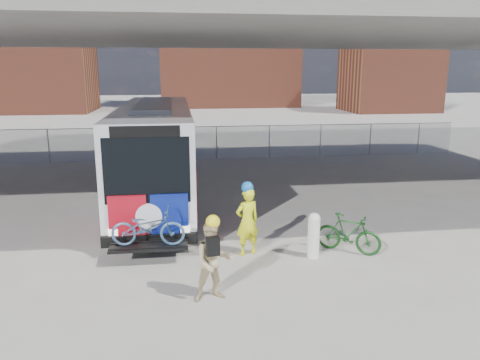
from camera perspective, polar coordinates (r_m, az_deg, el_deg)
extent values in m
plane|color=#9E9991|center=(14.72, -2.67, -6.13)|extent=(160.00, 160.00, 0.00)
cube|color=silver|center=(18.37, -10.18, 3.88)|extent=(2.55, 12.00, 3.20)
cube|color=black|center=(18.77, -10.20, 6.05)|extent=(2.61, 11.00, 1.28)
cube|color=black|center=(12.46, -11.29, 1.17)|extent=(2.24, 0.12, 1.76)
cube|color=black|center=(12.29, -11.51, 5.84)|extent=(1.78, 0.12, 0.30)
cube|color=black|center=(12.88, -10.93, -7.15)|extent=(2.55, 0.20, 0.30)
cube|color=#9F0C19|center=(12.75, -13.53, -4.41)|extent=(1.00, 0.08, 1.20)
cube|color=navy|center=(12.68, -8.57, -4.28)|extent=(1.00, 0.08, 1.20)
cylinder|color=silver|center=(12.68, -11.06, -4.38)|extent=(0.70, 0.06, 0.70)
cube|color=gray|center=(18.17, -10.40, 9.07)|extent=(1.28, 7.20, 0.14)
cube|color=black|center=(12.42, -11.05, -7.95)|extent=(2.00, 0.70, 0.06)
cylinder|color=black|center=(14.53, -15.17, -4.78)|extent=(0.30, 1.00, 1.00)
cylinder|color=black|center=(14.41, -6.00, -4.54)|extent=(0.30, 1.00, 1.00)
cylinder|color=black|center=(22.83, -12.53, 1.90)|extent=(0.30, 1.00, 1.00)
cylinder|color=black|center=(22.74, -6.72, 2.09)|extent=(0.30, 1.00, 1.00)
cube|color=#9F0C19|center=(14.91, -15.65, -1.16)|extent=(0.06, 2.60, 1.70)
cube|color=navy|center=(16.45, -14.92, 0.23)|extent=(0.06, 1.40, 1.70)
cube|color=#9F0C19|center=(14.77, -5.57, -0.85)|extent=(0.06, 2.60, 1.70)
cube|color=navy|center=(16.32, -5.80, 0.51)|extent=(0.06, 1.40, 1.70)
imported|color=#3F678C|center=(12.24, -11.16, -5.66)|extent=(1.94, 0.85, 0.99)
cube|color=#605E59|center=(17.96, -4.12, 19.21)|extent=(40.00, 16.00, 1.50)
cylinder|color=gray|center=(27.01, -22.29, 3.82)|extent=(0.06, 0.06, 1.80)
cylinder|color=gray|center=(26.29, -13.82, 4.20)|extent=(0.06, 0.06, 1.80)
cylinder|color=gray|center=(26.17, -5.05, 4.49)|extent=(0.06, 0.06, 1.80)
cylinder|color=gray|center=(26.65, 3.60, 4.68)|extent=(0.06, 0.06, 1.80)
cylinder|color=gray|center=(27.71, 11.76, 4.76)|extent=(0.06, 0.06, 1.80)
cylinder|color=gray|center=(29.28, 19.19, 4.75)|extent=(0.06, 0.06, 1.80)
plane|color=gray|center=(26.17, -5.05, 4.49)|extent=(30.00, 0.00, 30.00)
cube|color=gray|center=(26.04, -5.09, 6.49)|extent=(30.00, 0.05, 0.04)
cube|color=brown|center=(61.18, -24.28, 12.30)|extent=(14.00, 10.00, 10.00)
cube|color=brown|center=(66.23, -1.55, 14.30)|extent=(18.00, 12.00, 12.00)
cube|color=brown|center=(59.44, 17.73, 11.86)|extent=(10.00, 8.00, 8.00)
cylinder|color=brown|center=(70.89, 4.96, 19.46)|extent=(2.20, 2.20, 25.00)
cylinder|color=white|center=(12.67, 8.95, -7.00)|extent=(0.32, 0.32, 1.07)
sphere|color=white|center=(12.49, 9.04, -4.70)|extent=(0.32, 0.32, 0.32)
imported|color=yellow|center=(12.59, 0.90, -5.08)|extent=(0.79, 0.65, 1.85)
sphere|color=blue|center=(12.33, 0.91, -0.90)|extent=(0.32, 0.32, 0.32)
imported|color=tan|center=(10.22, -3.26, -9.89)|extent=(0.95, 0.79, 1.76)
sphere|color=yellow|center=(9.90, -3.33, -5.11)|extent=(0.30, 0.30, 0.30)
cube|color=black|center=(9.87, -3.33, -8.06)|extent=(0.30, 0.20, 0.40)
imported|color=#164417|center=(13.18, 13.07, -6.36)|extent=(1.76, 1.45, 1.08)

